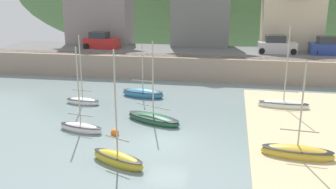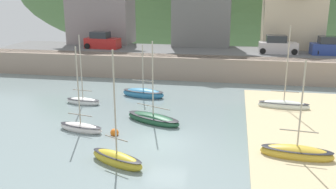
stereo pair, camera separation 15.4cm
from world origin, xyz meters
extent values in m
cube|color=gray|center=(0.00, 0.00, -0.03)|extent=(48.00, 40.00, 0.06)
cube|color=gray|center=(0.00, 17.00, 1.20)|extent=(48.00, 2.40, 2.40)
cube|color=#606060|center=(0.00, 20.70, 2.35)|extent=(48.00, 9.00, 0.10)
cube|color=gray|center=(-13.27, 25.20, 6.24)|extent=(7.96, 4.55, 7.68)
cube|color=slate|center=(-0.24, 25.20, 6.82)|extent=(7.00, 4.13, 8.83)
cube|color=beige|center=(10.48, 25.20, 5.49)|extent=(6.84, 4.72, 6.17)
ellipsoid|color=#205034|center=(-1.58, 3.19, 0.22)|extent=(4.56, 3.04, 0.79)
ellipsoid|color=black|center=(-1.58, 3.19, 0.43)|extent=(4.47, 2.98, 0.12)
cylinder|color=#B2A893|center=(-1.58, 3.19, 3.21)|extent=(0.09, 0.09, 5.19)
cylinder|color=gray|center=(-1.58, 3.19, 1.18)|extent=(2.61, 1.23, 0.07)
ellipsoid|color=white|center=(-8.25, 6.46, 0.19)|extent=(3.07, 1.22, 0.69)
ellipsoid|color=black|center=(-8.25, 6.46, 0.38)|extent=(3.01, 1.19, 0.12)
cylinder|color=#B2A893|center=(-8.25, 6.46, 3.11)|extent=(0.09, 0.09, 5.16)
cylinder|color=gray|center=(-8.25, 6.46, 1.17)|extent=(1.74, 0.24, 0.07)
ellipsoid|color=teal|center=(-3.86, 9.43, 0.27)|extent=(4.02, 1.95, 0.97)
ellipsoid|color=black|center=(-3.86, 9.43, 0.53)|extent=(3.94, 1.91, 0.12)
cylinder|color=#B2A893|center=(-3.86, 9.43, 2.68)|extent=(0.09, 0.09, 3.86)
cylinder|color=gray|center=(-3.86, 9.43, 1.44)|extent=(2.04, 0.41, 0.07)
ellipsoid|color=gold|center=(7.62, -1.12, 0.27)|extent=(4.09, 1.63, 0.99)
ellipsoid|color=black|center=(7.62, -1.12, 0.54)|extent=(4.01, 1.60, 0.12)
cylinder|color=#B2A893|center=(7.62, -1.12, 3.19)|extent=(0.09, 0.09, 4.85)
cylinder|color=gray|center=(7.62, -1.12, 1.64)|extent=(2.05, 0.29, 0.07)
ellipsoid|color=white|center=(7.97, 8.09, 0.24)|extent=(4.05, 1.21, 0.88)
ellipsoid|color=black|center=(7.97, 8.09, 0.48)|extent=(3.97, 1.19, 0.12)
cylinder|color=#B2A893|center=(7.97, 8.09, 3.60)|extent=(0.09, 0.09, 5.84)
cylinder|color=gray|center=(7.97, 8.09, 1.41)|extent=(2.13, 0.22, 0.07)
ellipsoid|color=gold|center=(-2.09, -3.61, 0.25)|extent=(3.53, 2.26, 0.90)
ellipsoid|color=black|center=(-2.09, -3.61, 0.49)|extent=(3.46, 2.21, 0.12)
cylinder|color=#B2A893|center=(-2.09, -3.61, 3.48)|extent=(0.09, 0.09, 5.58)
cylinder|color=gray|center=(-2.09, -3.61, 1.51)|extent=(1.48, 0.72, 0.07)
ellipsoid|color=white|center=(-5.98, 0.65, 0.20)|extent=(3.37, 1.56, 0.73)
ellipsoid|color=black|center=(-5.98, 0.65, 0.40)|extent=(3.30, 1.53, 0.12)
cylinder|color=#B2A893|center=(-5.98, 0.65, 3.13)|extent=(0.09, 0.09, 5.13)
cylinder|color=gray|center=(-5.98, 0.65, 1.15)|extent=(1.88, 0.47, 0.07)
cube|color=red|center=(-11.56, 20.70, 3.00)|extent=(4.25, 2.10, 1.20)
cube|color=#282D33|center=(-11.81, 20.70, 3.95)|extent=(2.24, 1.70, 0.80)
cylinder|color=black|center=(-9.91, 21.50, 2.72)|extent=(0.64, 0.22, 0.64)
cylinder|color=black|center=(-9.91, 19.90, 2.72)|extent=(0.64, 0.22, 0.64)
cylinder|color=black|center=(-13.21, 21.50, 2.72)|extent=(0.64, 0.22, 0.64)
cylinder|color=black|center=(-13.21, 19.90, 2.72)|extent=(0.64, 0.22, 0.64)
cube|color=#BCB5B5|center=(8.58, 20.70, 3.00)|extent=(4.13, 1.78, 1.20)
cube|color=#282D33|center=(8.33, 20.70, 3.95)|extent=(2.13, 1.54, 0.80)
cylinder|color=black|center=(10.23, 21.50, 2.72)|extent=(0.64, 0.22, 0.64)
cylinder|color=black|center=(10.23, 19.90, 2.72)|extent=(0.64, 0.22, 0.64)
cylinder|color=black|center=(6.93, 21.50, 2.72)|extent=(0.64, 0.22, 0.64)
cylinder|color=black|center=(6.93, 19.90, 2.72)|extent=(0.64, 0.22, 0.64)
cube|color=navy|center=(14.04, 20.70, 3.00)|extent=(4.17, 1.86, 1.20)
cube|color=#282D33|center=(13.79, 20.70, 3.95)|extent=(2.16, 1.58, 0.80)
cylinder|color=black|center=(12.39, 21.50, 2.72)|extent=(0.64, 0.22, 0.64)
cylinder|color=black|center=(12.39, 19.90, 2.72)|extent=(0.64, 0.22, 0.64)
sphere|color=orange|center=(-3.54, 0.36, 0.16)|extent=(0.55, 0.55, 0.55)
camera|label=1|loc=(3.75, -21.20, 9.17)|focal=39.60mm
camera|label=2|loc=(3.90, -21.17, 9.17)|focal=39.60mm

